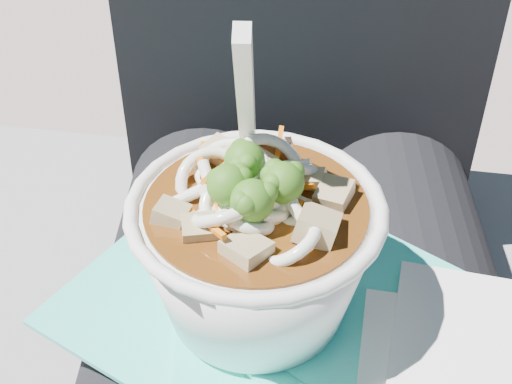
{
  "coord_description": "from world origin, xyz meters",
  "views": [
    {
      "loc": [
        -0.02,
        -0.34,
        0.98
      ],
      "look_at": [
        -0.04,
        -0.01,
        0.71
      ],
      "focal_mm": 50.0,
      "sensor_mm": 36.0,
      "label": 1
    }
  ],
  "objects_px": {
    "plastic_bag": "(298,317)",
    "udon_bowl": "(256,242)",
    "lap": "(301,378)",
    "person_body": "(301,268)"
  },
  "relations": [
    {
      "from": "udon_bowl",
      "to": "person_body",
      "type": "bearing_deg",
      "value": 70.62
    },
    {
      "from": "person_body",
      "to": "plastic_bag",
      "type": "relative_size",
      "value": 2.83
    },
    {
      "from": "lap",
      "to": "person_body",
      "type": "height_order",
      "value": "person_body"
    },
    {
      "from": "lap",
      "to": "udon_bowl",
      "type": "height_order",
      "value": "udon_bowl"
    },
    {
      "from": "lap",
      "to": "plastic_bag",
      "type": "distance_m",
      "value": 0.09
    },
    {
      "from": "person_body",
      "to": "plastic_bag",
      "type": "bearing_deg",
      "value": -93.23
    },
    {
      "from": "plastic_bag",
      "to": "udon_bowl",
      "type": "height_order",
      "value": "udon_bowl"
    },
    {
      "from": "lap",
      "to": "person_body",
      "type": "bearing_deg",
      "value": 90.0
    },
    {
      "from": "plastic_bag",
      "to": "udon_bowl",
      "type": "xyz_separation_m",
      "value": [
        -0.03,
        0.0,
        0.07
      ]
    },
    {
      "from": "udon_bowl",
      "to": "lap",
      "type": "bearing_deg",
      "value": 12.36
    }
  ]
}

